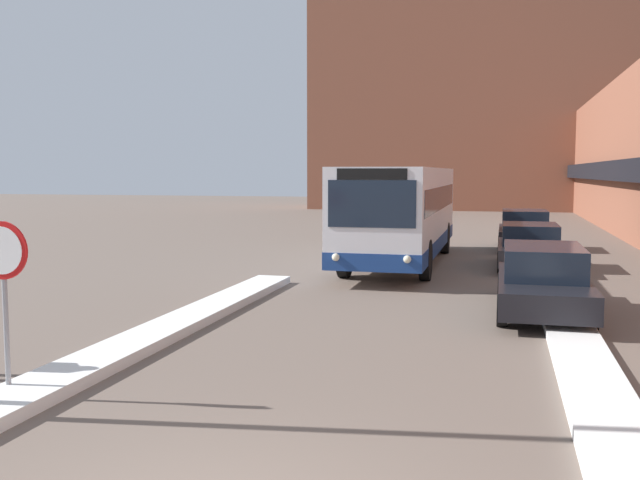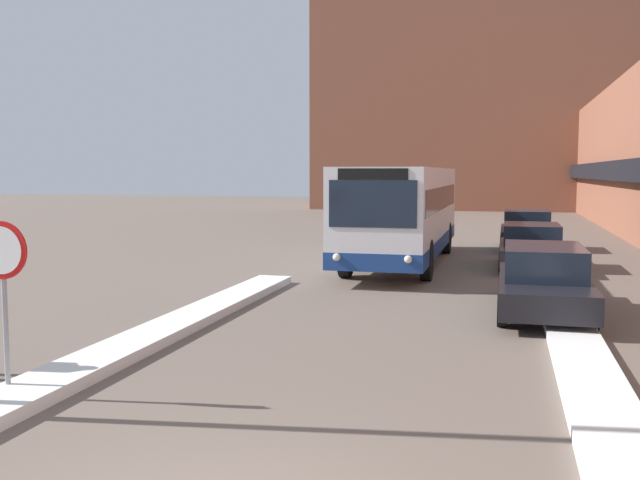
{
  "view_description": "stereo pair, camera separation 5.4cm",
  "coord_description": "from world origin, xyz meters",
  "views": [
    {
      "loc": [
        2.32,
        -5.08,
        2.96
      ],
      "look_at": [
        -0.77,
        7.03,
        1.78
      ],
      "focal_mm": 40.0,
      "sensor_mm": 36.0,
      "label": 1
    },
    {
      "loc": [
        2.37,
        -5.06,
        2.96
      ],
      "look_at": [
        -0.77,
        7.03,
        1.78
      ],
      "focal_mm": 40.0,
      "sensor_mm": 36.0,
      "label": 2
    }
  ],
  "objects": [
    {
      "name": "building_backdrop_far",
      "position": [
        0.0,
        54.75,
        9.89
      ],
      "size": [
        26.0,
        8.0,
        19.79
      ],
      "color": "brown",
      "rests_on": "ground_plane"
    },
    {
      "name": "snow_bank_left",
      "position": [
        -3.6,
        4.45,
        0.09
      ],
      "size": [
        0.9,
        17.34,
        0.18
      ],
      "color": "silver",
      "rests_on": "ground_plane"
    },
    {
      "name": "snow_bank_right",
      "position": [
        3.6,
        4.77,
        0.07
      ],
      "size": [
        0.9,
        13.89,
        0.15
      ],
      "color": "silver",
      "rests_on": "ground_plane"
    },
    {
      "name": "city_bus",
      "position": [
        -0.8,
        17.86,
        1.71
      ],
      "size": [
        2.55,
        11.21,
        3.11
      ],
      "color": "silver",
      "rests_on": "ground_plane"
    },
    {
      "name": "parked_car_front",
      "position": [
        3.2,
        10.44,
        0.72
      ],
      "size": [
        1.84,
        4.8,
        1.43
      ],
      "color": "black",
      "rests_on": "ground_plane"
    },
    {
      "name": "parked_car_middle",
      "position": [
        3.2,
        17.84,
        0.69
      ],
      "size": [
        1.93,
        4.42,
        1.37
      ],
      "color": "#38383D",
      "rests_on": "ground_plane"
    },
    {
      "name": "parked_car_back",
      "position": [
        3.2,
        23.41,
        0.76
      ],
      "size": [
        1.94,
        4.46,
        1.52
      ],
      "color": "black",
      "rests_on": "ground_plane"
    },
    {
      "name": "stop_sign",
      "position": [
        -3.93,
        2.77,
        1.7
      ],
      "size": [
        0.76,
        0.08,
        2.34
      ],
      "color": "gray",
      "rests_on": "ground_plane"
    }
  ]
}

